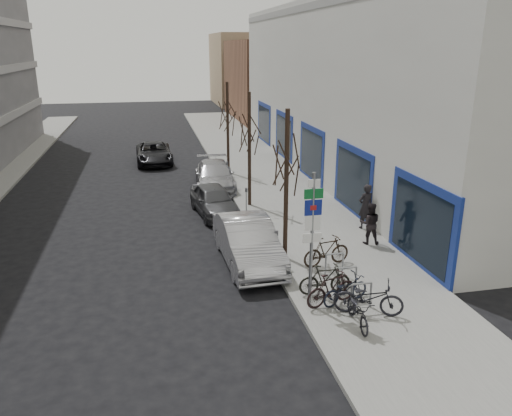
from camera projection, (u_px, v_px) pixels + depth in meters
name	position (u px, v px, depth m)	size (l,w,h in m)	color
ground	(230.00, 318.00, 14.37)	(120.00, 120.00, 0.00)	black
sidewalk_east	(287.00, 204.00, 24.53)	(5.00, 70.00, 0.15)	slate
commercial_building	(457.00, 87.00, 31.06)	(20.00, 32.00, 10.00)	#B7B7B2
brick_building_far	(290.00, 80.00, 52.89)	(12.00, 14.00, 8.00)	brown
tan_building_far	(263.00, 69.00, 66.78)	(13.00, 12.00, 9.00)	#937A5B
highway_sign_pole	(312.00, 232.00, 14.07)	(0.55, 0.10, 4.20)	gray
bike_rack	(347.00, 276.00, 15.47)	(0.66, 2.26, 0.83)	gray
tree_near	(287.00, 150.00, 16.86)	(1.80, 1.80, 5.50)	black
tree_mid	(249.00, 123.00, 22.90)	(1.80, 1.80, 5.50)	black
tree_far	(227.00, 107.00, 28.95)	(1.80, 1.80, 5.50)	black
meter_front	(276.00, 244.00, 17.30)	(0.10, 0.08, 1.27)	gray
meter_mid	(246.00, 199.00, 22.41)	(0.10, 0.08, 1.27)	gray
meter_back	(227.00, 170.00, 27.52)	(0.10, 0.08, 1.27)	gray
bike_near_left	(358.00, 309.00, 13.58)	(0.49, 1.61, 0.98)	black
bike_near_right	(331.00, 289.00, 14.66)	(0.52, 1.74, 1.05)	black
bike_mid_curb	(345.00, 287.00, 14.78)	(0.50, 1.65, 1.01)	black
bike_mid_inner	(325.00, 279.00, 15.31)	(0.49, 1.65, 1.00)	black
bike_far_curb	(369.00, 295.00, 14.11)	(0.60, 1.97, 1.20)	black
bike_far_inner	(326.00, 251.00, 17.30)	(0.54, 1.80, 1.09)	black
parked_car_front	(248.00, 242.00, 17.78)	(1.73, 4.96, 1.63)	#B3B2B8
parked_car_mid	(214.00, 200.00, 22.99)	(1.63, 4.06, 1.38)	#46474B
parked_car_back	(215.00, 176.00, 27.15)	(2.04, 5.03, 1.46)	#A1A0A5
lane_car	(154.00, 153.00, 33.09)	(2.26, 4.90, 1.36)	black
pedestrian_near	(366.00, 206.00, 20.76)	(0.70, 0.46, 1.91)	black
pedestrian_far	(370.00, 223.00, 19.16)	(0.61, 0.41, 1.66)	black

